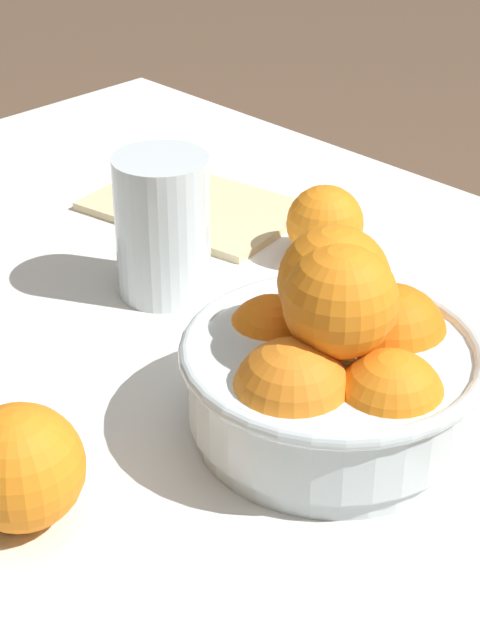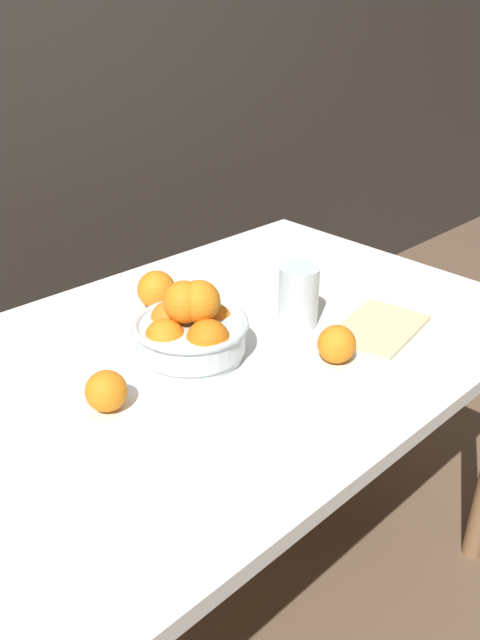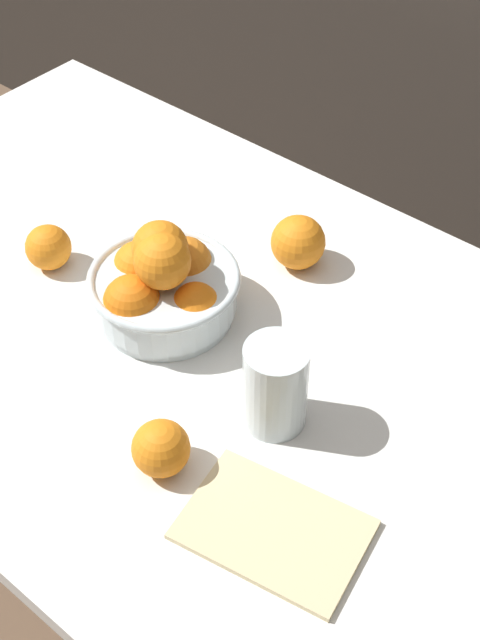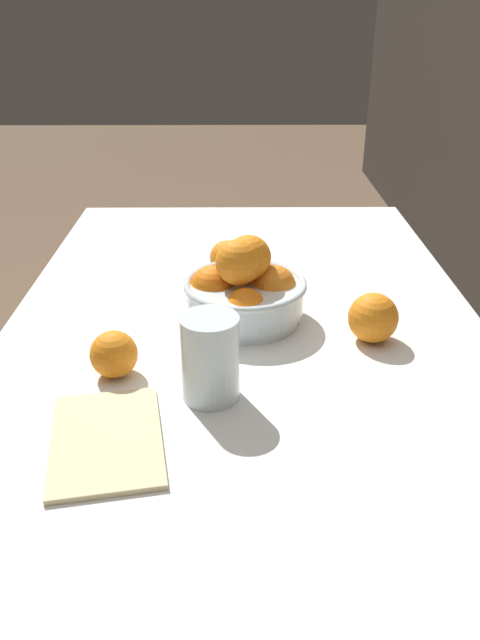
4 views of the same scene
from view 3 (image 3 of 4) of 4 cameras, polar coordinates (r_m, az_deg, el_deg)
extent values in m
plane|color=brown|center=(1.86, -2.80, -16.37)|extent=(12.00, 12.00, 0.00)
cube|color=white|center=(1.28, -3.90, -0.56)|extent=(1.37, 0.84, 0.03)
cylinder|color=#936B47|center=(2.06, -9.37, 5.57)|extent=(0.05, 0.05, 0.70)
cylinder|color=silver|center=(1.28, -4.85, 0.61)|extent=(0.19, 0.19, 0.02)
cylinder|color=silver|center=(1.25, -4.94, 1.73)|extent=(0.20, 0.20, 0.05)
torus|color=silver|center=(1.24, -5.02, 2.60)|extent=(0.22, 0.22, 0.01)
sphere|color=orange|center=(1.22, -2.76, 0.96)|extent=(0.07, 0.07, 0.07)
sphere|color=orange|center=(1.28, -3.57, 3.59)|extent=(0.08, 0.08, 0.08)
sphere|color=orange|center=(1.28, -6.47, 3.42)|extent=(0.08, 0.08, 0.08)
sphere|color=orange|center=(1.22, -6.93, 1.08)|extent=(0.08, 0.08, 0.08)
sphere|color=orange|center=(1.22, -5.14, 4.58)|extent=(0.08, 0.08, 0.08)
sphere|color=orange|center=(1.20, -5.00, 3.77)|extent=(0.08, 0.08, 0.08)
cylinder|color=#F4A314|center=(1.11, 2.25, -4.56)|extent=(0.07, 0.07, 0.11)
cylinder|color=silver|center=(1.10, 2.27, -4.23)|extent=(0.08, 0.08, 0.13)
sphere|color=orange|center=(1.08, -5.08, -8.18)|extent=(0.07, 0.07, 0.07)
sphere|color=orange|center=(1.34, 3.74, 4.99)|extent=(0.08, 0.08, 0.08)
sphere|color=orange|center=(1.37, -12.17, 4.57)|extent=(0.07, 0.07, 0.07)
cube|color=beige|center=(1.05, 2.15, -13.24)|extent=(0.23, 0.18, 0.01)
camera|label=1|loc=(1.60, -4.06, 29.04)|focal=60.00mm
camera|label=2|loc=(1.34, -57.19, 13.07)|focal=35.00mm
camera|label=4|loc=(0.79, 53.90, -5.70)|focal=35.00mm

